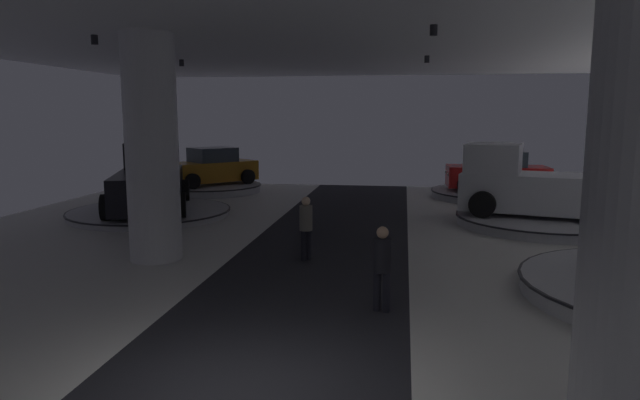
{
  "coord_description": "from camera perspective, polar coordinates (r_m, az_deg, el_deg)",
  "views": [
    {
      "loc": [
        2.03,
        -6.29,
        3.58
      ],
      "look_at": [
        -0.08,
        7.8,
        1.4
      ],
      "focal_mm": 31.4,
      "sensor_mm": 36.0,
      "label": 1
    }
  ],
  "objects": [
    {
      "name": "display_platform_far_left",
      "position": [
        20.86,
        -16.91,
        -1.2
      ],
      "size": [
        5.68,
        5.68,
        0.23
      ],
      "color": "#B7B7BC",
      "rests_on": "ground"
    },
    {
      "name": "pickup_truck_far_right",
      "position": [
        19.44,
        21.19,
        1.27
      ],
      "size": [
        5.66,
        3.71,
        2.3
      ],
      "color": "silver",
      "rests_on": "display_platform_far_right"
    },
    {
      "name": "display_platform_far_right",
      "position": [
        19.59,
        21.96,
        -1.92
      ],
      "size": [
        5.68,
        5.68,
        0.33
      ],
      "color": "#B7B7BC",
      "rests_on": "ground"
    },
    {
      "name": "display_platform_deep_right",
      "position": [
        25.45,
        17.48,
        0.62
      ],
      "size": [
        5.56,
        5.56,
        0.32
      ],
      "color": "#B7B7BC",
      "rests_on": "ground"
    },
    {
      "name": "visitor_walking_near",
      "position": [
        10.27,
        6.34,
        -6.44
      ],
      "size": [
        0.32,
        0.32,
        1.59
      ],
      "color": "black",
      "rests_on": "ground"
    },
    {
      "name": "visitor_walking_far",
      "position": [
        13.81,
        -1.44,
        -2.47
      ],
      "size": [
        0.32,
        0.32,
        1.59
      ],
      "color": "black",
      "rests_on": "ground"
    },
    {
      "name": "display_car_deep_right",
      "position": [
        25.35,
        17.64,
        2.65
      ],
      "size": [
        4.27,
        2.28,
        1.71
      ],
      "color": "red",
      "rests_on": "display_platform_deep_right"
    },
    {
      "name": "pickup_truck_far_left",
      "position": [
        21.03,
        -16.95,
        1.73
      ],
      "size": [
        4.02,
        5.7,
        2.3
      ],
      "color": "black",
      "rests_on": "display_platform_far_left"
    },
    {
      "name": "column_left",
      "position": [
        14.28,
        -16.77,
        5.0
      ],
      "size": [
        1.27,
        1.27,
        5.5
      ],
      "color": "silver",
      "rests_on": "ground"
    },
    {
      "name": "display_platform_deep_left",
      "position": [
        26.65,
        -11.07,
        1.24
      ],
      "size": [
        4.69,
        4.69,
        0.36
      ],
      "color": "#B7B7BC",
      "rests_on": "ground"
    },
    {
      "name": "display_car_deep_left",
      "position": [
        26.56,
        -11.07,
        3.23
      ],
      "size": [
        4.13,
        4.34,
        1.71
      ],
      "color": "#B77519",
      "rests_on": "display_platform_deep_left"
    }
  ]
}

